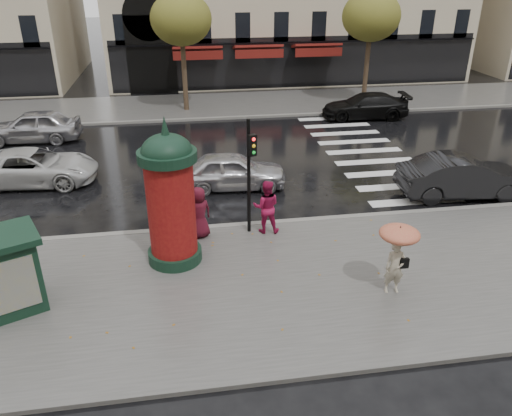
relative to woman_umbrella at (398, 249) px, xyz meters
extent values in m
plane|color=black|center=(-2.75, 1.38, -1.42)|extent=(160.00, 160.00, 0.00)
cube|color=#474744|center=(-2.75, 0.88, -1.36)|extent=(90.00, 7.00, 0.12)
cube|color=#474744|center=(-2.75, 20.38, -1.36)|extent=(90.00, 6.00, 0.12)
cube|color=slate|center=(-2.75, 4.38, -1.35)|extent=(90.00, 0.25, 0.14)
cube|color=slate|center=(-2.75, 17.38, -1.35)|extent=(90.00, 0.25, 0.14)
cube|color=silver|center=(3.25, 10.98, -1.41)|extent=(3.60, 11.75, 0.01)
cylinder|color=#38281C|center=(-4.75, 19.38, 1.18)|extent=(0.28, 0.28, 5.20)
ellipsoid|color=#4E5C1D|center=(-4.75, 19.38, 3.78)|extent=(3.40, 3.40, 2.89)
cylinder|color=#38281C|center=(6.25, 19.38, 1.18)|extent=(0.28, 0.28, 5.20)
ellipsoid|color=#4E5C1D|center=(6.25, 19.38, 3.78)|extent=(3.40, 3.40, 2.89)
imported|color=#BBB19A|center=(0.00, 0.00, -0.56)|extent=(0.57, 0.40, 1.48)
cylinder|color=black|center=(0.00, 0.00, -0.07)|extent=(0.02, 0.02, 0.94)
ellipsoid|color=red|center=(0.00, 0.00, 0.43)|extent=(1.03, 1.03, 0.36)
cone|color=black|center=(0.00, 0.00, 0.63)|extent=(0.04, 0.04, 0.08)
cube|color=black|center=(0.21, -0.06, -0.41)|extent=(0.22, 0.10, 0.28)
imported|color=#9F1341|center=(-2.71, 3.78, -0.42)|extent=(0.95, 0.80, 1.76)
imported|color=#51101F|center=(-4.83, 3.78, -0.47)|extent=(0.97, 0.84, 1.67)
cylinder|color=black|center=(-5.63, 2.51, -1.13)|extent=(1.55, 1.55, 0.33)
cylinder|color=maroon|center=(-5.63, 2.51, 0.42)|extent=(1.33, 1.33, 2.77)
cylinder|color=black|center=(-5.63, 2.51, 1.92)|extent=(1.60, 1.60, 0.28)
ellipsoid|color=black|center=(-5.63, 2.51, 2.03)|extent=(1.38, 1.38, 0.96)
cone|color=black|center=(-5.63, 2.51, 2.75)|extent=(0.22, 0.22, 0.50)
cylinder|color=black|center=(-3.25, 3.88, 0.56)|extent=(0.11, 0.11, 3.72)
cube|color=black|center=(-3.16, 3.69, 1.68)|extent=(0.28, 0.25, 0.65)
cube|color=black|center=(-9.66, 0.81, -0.35)|extent=(1.80, 1.67, 1.90)
imported|color=silver|center=(-3.34, 7.73, -0.71)|extent=(4.27, 1.98, 1.42)
imported|color=black|center=(5.07, 5.58, -0.64)|extent=(4.87, 2.02, 1.57)
imported|color=silver|center=(-11.10, 9.39, -0.73)|extent=(5.14, 2.67, 1.38)
imported|color=black|center=(5.22, 16.38, -0.72)|extent=(4.97, 2.39, 1.40)
imported|color=#AEADB2|center=(-12.36, 14.90, -0.64)|extent=(4.61, 1.97, 1.55)
camera|label=1|loc=(-5.25, -10.19, 6.47)|focal=35.00mm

